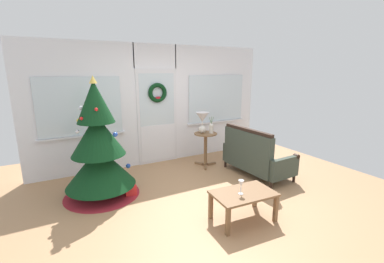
% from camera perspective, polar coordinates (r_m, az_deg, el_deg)
% --- Properties ---
extents(ground_plane, '(6.76, 6.76, 0.00)m').
position_cam_1_polar(ground_plane, '(4.32, 2.97, -14.59)').
color(ground_plane, '#AD7F56').
extents(back_wall_with_door, '(5.20, 0.19, 2.55)m').
position_cam_1_polar(back_wall_with_door, '(5.75, -7.73, 5.75)').
color(back_wall_with_door, white).
rests_on(back_wall_with_door, ground).
extents(christmas_tree, '(1.21, 1.21, 1.94)m').
position_cam_1_polar(christmas_tree, '(4.45, -19.56, -4.12)').
color(christmas_tree, '#4C331E').
rests_on(christmas_tree, ground).
extents(settee_sofa, '(0.78, 1.42, 0.96)m').
position_cam_1_polar(settee_sofa, '(5.26, 13.33, -5.36)').
color(settee_sofa, black).
rests_on(settee_sofa, ground).
extents(side_table, '(0.50, 0.48, 0.73)m').
position_cam_1_polar(side_table, '(5.57, 2.96, -2.48)').
color(side_table, brown).
rests_on(side_table, ground).
extents(table_lamp, '(0.28, 0.28, 0.44)m').
position_cam_1_polar(table_lamp, '(5.46, 2.26, 2.57)').
color(table_lamp, silver).
rests_on(table_lamp, side_table).
extents(flower_vase, '(0.11, 0.10, 0.35)m').
position_cam_1_polar(flower_vase, '(5.49, 4.21, 0.83)').
color(flower_vase, beige).
rests_on(flower_vase, side_table).
extents(coffee_table, '(0.87, 0.57, 0.40)m').
position_cam_1_polar(coffee_table, '(3.73, 11.09, -13.68)').
color(coffee_table, brown).
rests_on(coffee_table, ground).
extents(wine_glass, '(0.08, 0.08, 0.20)m').
position_cam_1_polar(wine_glass, '(3.59, 10.61, -11.15)').
color(wine_glass, silver).
rests_on(wine_glass, coffee_table).
extents(gift_box, '(0.18, 0.16, 0.18)m').
position_cam_1_polar(gift_box, '(4.55, -13.28, -12.21)').
color(gift_box, red).
rests_on(gift_box, ground).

